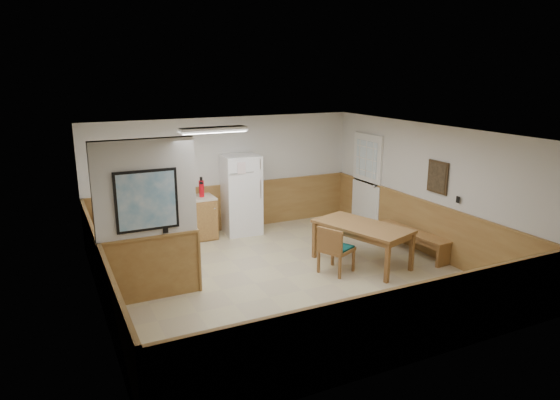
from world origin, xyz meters
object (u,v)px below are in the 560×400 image
dining_table (362,230)px  dining_bench (412,236)px  refrigerator (241,195)px  soap_bottle (121,201)px  dining_chair (333,247)px  fire_extinguisher (201,188)px

dining_table → dining_bench: (1.21, 0.03, -0.31)m
refrigerator → soap_bottle: 2.50m
dining_table → soap_bottle: size_ratio=9.83×
dining_table → dining_chair: (-0.71, -0.17, -0.16)m
dining_chair → soap_bottle: 4.24m
soap_bottle → dining_table: bearing=-35.3°
dining_bench → soap_bottle: bearing=146.1°
dining_chair → soap_bottle: size_ratio=4.31×
dining_bench → fire_extinguisher: 4.36m
refrigerator → soap_bottle: size_ratio=8.73×
refrigerator → fire_extinguisher: (-0.87, 0.03, 0.23)m
refrigerator → dining_chair: (0.60, -2.83, -0.37)m
dining_table → fire_extinguisher: (-2.17, 2.69, 0.43)m
refrigerator → dining_bench: bearing=-42.9°
refrigerator → dining_table: 2.97m
soap_bottle → fire_extinguisher: bearing=-0.2°
dining_bench → fire_extinguisher: fire_extinguisher is taller
dining_chair → fire_extinguisher: 3.26m
dining_bench → soap_bottle: 5.71m
refrigerator → fire_extinguisher: 0.90m
fire_extinguisher → soap_bottle: fire_extinguisher is taller
dining_bench → fire_extinguisher: size_ratio=3.98×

